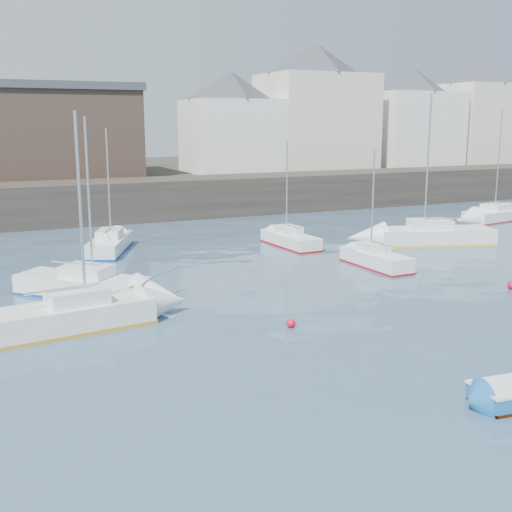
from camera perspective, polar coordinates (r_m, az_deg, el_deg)
name	(u,v)px	position (r m, az deg, el deg)	size (l,w,h in m)	color
water	(431,387)	(19.22, 15.27, -11.15)	(220.00, 220.00, 0.00)	#2D4760
quay_wall	(132,200)	(50.16, -10.98, 4.93)	(90.00, 5.00, 3.00)	#28231E
land_strip	(89,181)	(67.72, -14.61, 6.43)	(90.00, 32.00, 2.80)	#28231E
bldg_east_a	(316,106)	(63.83, 5.34, 13.11)	(13.36, 13.36, 11.80)	beige
bldg_east_b	(411,117)	(69.52, 13.61, 11.96)	(11.88, 11.88, 9.95)	white
bldg_east_c	(478,112)	(75.37, 19.16, 11.99)	(11.14, 11.14, 10.95)	beige
bldg_east_d	(232,122)	(59.41, -2.17, 11.86)	(11.14, 11.14, 8.95)	white
warehouse	(34,131)	(56.73, -19.15, 10.47)	(16.40, 10.40, 7.60)	#3D2D26
sailboat_a	(71,316)	(24.07, -16.12, -5.11)	(6.17, 2.70, 7.75)	white
sailboat_b	(83,285)	(28.62, -15.15, -2.47)	(5.50, 5.49, 7.58)	white
sailboat_c	(376,259)	(33.61, 10.58, -0.22)	(1.63, 4.57, 5.94)	white
sailboat_d	(434,235)	(40.88, 15.55, 1.82)	(7.42, 4.36, 9.01)	white
sailboat_f	(290,239)	(38.65, 3.05, 1.51)	(1.81, 4.87, 6.23)	white
sailboat_g	(499,214)	(52.16, 20.81, 3.49)	(6.78, 3.20, 8.24)	white
sailboat_h	(109,244)	(37.93, -12.90, 1.06)	(3.78, 5.70, 7.03)	white
buoy_near	(291,327)	(23.63, 3.11, -6.34)	(0.34, 0.34, 0.34)	red
buoy_mid	(512,289)	(31.06, 21.77, -2.74)	(0.41, 0.41, 0.41)	red
buoy_far	(98,271)	(33.20, -13.88, -1.32)	(0.39, 0.39, 0.39)	red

